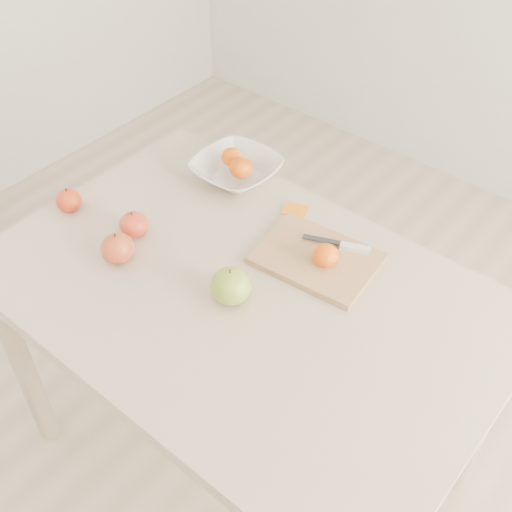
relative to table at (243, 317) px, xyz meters
The scene contains 14 objects.
ground 0.65m from the table, ahead, with size 3.50×3.50×0.00m, color #C6B293.
table is the anchor object (origin of this frame).
cutting_board 0.23m from the table, 67.67° to the left, with size 0.28×0.21×0.02m, color tan.
board_tangerine 0.25m from the table, 58.89° to the left, with size 0.06×0.06×0.05m, color #DE3F07.
fruit_bowl 0.45m from the table, 132.83° to the left, with size 0.23×0.23×0.06m, color white.
bowl_tangerine_near 0.48m from the table, 134.27° to the left, with size 0.06×0.06×0.05m, color #D85E07.
bowl_tangerine_far 0.43m from the table, 131.15° to the left, with size 0.06×0.06×0.06m, color #E35E08.
orange_peel_a 0.33m from the table, 104.28° to the left, with size 0.06×0.04×0.00m, color orange.
orange_peel_b 0.28m from the table, 95.80° to the left, with size 0.04×0.04×0.00m, color #D1560E.
paring_knife 0.31m from the table, 64.39° to the left, with size 0.16×0.08×0.01m.
apple_green 0.15m from the table, 89.42° to the right, with size 0.09×0.09×0.08m, color olive.
apple_red_c 0.34m from the table, 158.78° to the right, with size 0.08×0.08×0.07m, color maroon.
apple_red_d 0.56m from the table, behind, with size 0.07×0.07×0.06m, color #930C04.
apple_red_b 0.36m from the table, behind, with size 0.07×0.07×0.07m, color maroon.
Camera 1 is at (0.68, -0.77, 1.83)m, focal length 45.00 mm.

